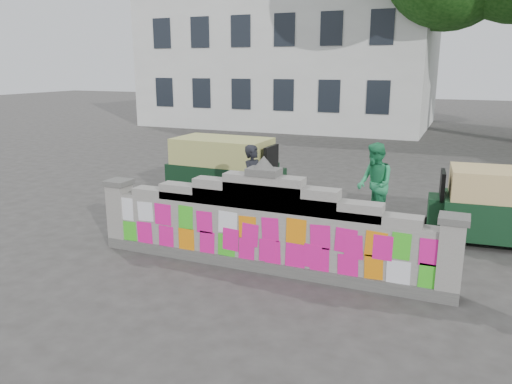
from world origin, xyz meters
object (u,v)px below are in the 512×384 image
rickshaw_left (225,170)px  rickshaw_right (502,206)px  pedestrian (375,184)px  cyclist_bike (253,209)px  cyclist_rider (253,194)px

rickshaw_left → rickshaw_right: 6.44m
pedestrian → cyclist_bike: bearing=-87.6°
cyclist_rider → rickshaw_right: 4.98m
cyclist_bike → rickshaw_right: size_ratio=0.66×
cyclist_bike → cyclist_rider: bearing=-141.7°
cyclist_bike → pedestrian: (2.28, 1.50, 0.44)m
cyclist_rider → rickshaw_right: bearing=-64.4°
rickshaw_left → rickshaw_right: rickshaw_left is taller
rickshaw_left → pedestrian: bearing=-3.5°
rickshaw_left → rickshaw_right: (6.40, -0.63, -0.09)m
cyclist_bike → rickshaw_left: rickshaw_left is taller
pedestrian → rickshaw_left: (-3.85, 0.32, -0.05)m
cyclist_bike → rickshaw_right: rickshaw_right is taller
cyclist_rider → rickshaw_left: rickshaw_left is taller
cyclist_bike → pedestrian: 2.77m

